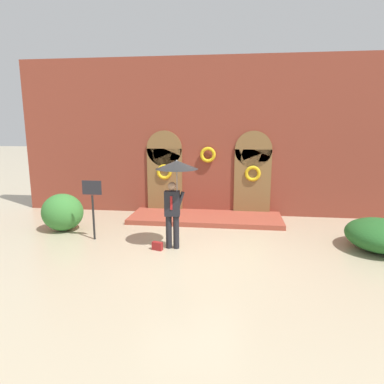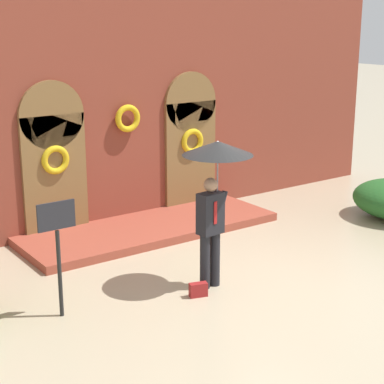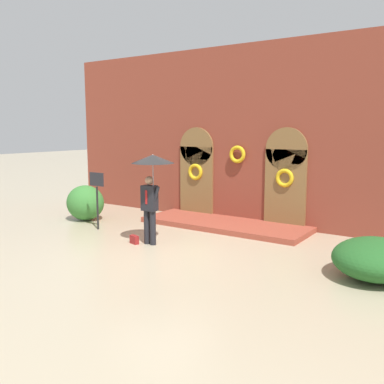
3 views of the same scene
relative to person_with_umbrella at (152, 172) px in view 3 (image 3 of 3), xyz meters
The scene contains 7 objects.
ground_plane 2.00m from the person_with_umbrella, 23.88° to the right, with size 80.00×80.00×0.00m, color tan.
building_facade 4.03m from the person_with_umbrella, 82.27° to the left, with size 14.00×2.30×5.60m.
person_with_umbrella is the anchor object (origin of this frame).
handbag 1.87m from the person_with_umbrella, 157.06° to the right, with size 0.28×0.12×0.22m, color maroon.
sign_post 2.62m from the person_with_umbrella, behind, with size 0.56×0.06×1.72m.
shrub_left 4.17m from the person_with_umbrella, 163.48° to the left, with size 1.27×1.17×1.16m, color #387A33.
shrub_right 5.59m from the person_with_umbrella, ahead, with size 1.73×1.93×0.81m, color #235B23.
Camera 3 is at (6.40, -8.19, 3.03)m, focal length 40.00 mm.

